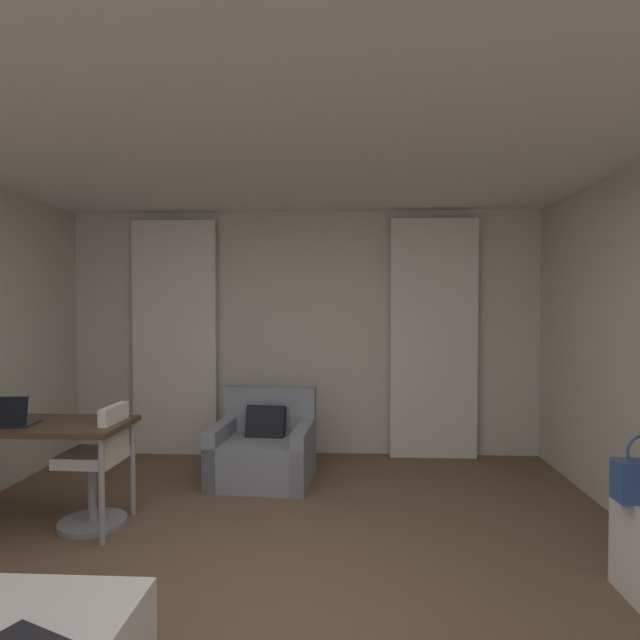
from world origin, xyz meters
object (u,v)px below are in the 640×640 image
at_px(armchair, 264,451).
at_px(desk, 32,432).
at_px(desk_chair, 97,472).
at_px(laptop, 9,420).

relative_size(armchair, desk, 0.69).
relative_size(desk, desk_chair, 1.55).
xyz_separation_m(desk_chair, laptop, (-0.55, -0.16, 0.41)).
height_order(desk_chair, laptop, laptop).
distance_m(armchair, desk, 1.92).
xyz_separation_m(desk, laptop, (-0.10, -0.12, 0.11)).
height_order(armchair, desk_chair, desk_chair).
relative_size(desk_chair, laptop, 2.54).
distance_m(desk, desk_chair, 0.55).
distance_m(desk_chair, laptop, 0.71).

